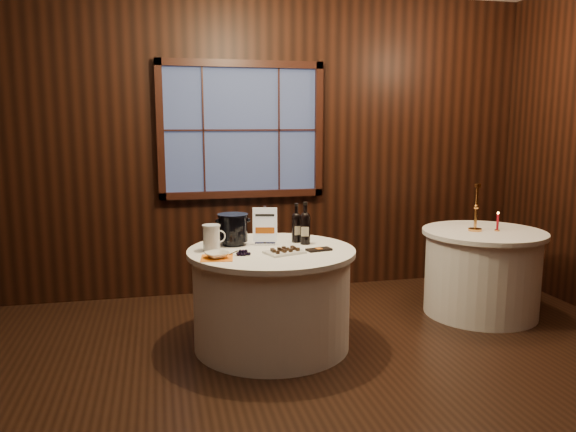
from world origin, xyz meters
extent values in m
plane|color=black|center=(0.00, 0.00, 0.00)|extent=(6.00, 6.00, 0.00)
cube|color=black|center=(0.00, 2.50, 1.50)|extent=(6.00, 0.02, 3.00)
cube|color=#364372|center=(0.00, 2.47, 1.65)|extent=(1.50, 0.01, 1.20)
cylinder|color=white|center=(0.00, 1.00, 0.36)|extent=(1.20, 1.20, 0.73)
cylinder|color=white|center=(0.00, 1.00, 0.75)|extent=(1.28, 1.28, 0.04)
cylinder|color=white|center=(2.00, 1.30, 0.36)|extent=(1.00, 1.00, 0.73)
cylinder|color=white|center=(2.00, 1.30, 0.75)|extent=(1.08, 1.08, 0.04)
cube|color=#BABAC1|center=(-0.02, 1.17, 0.78)|extent=(0.18, 0.12, 0.02)
cube|color=#BABAC1|center=(-0.02, 1.17, 0.93)|extent=(0.02, 0.02, 0.29)
cube|color=white|center=(-0.02, 1.16, 0.93)|extent=(0.19, 0.05, 0.27)
cylinder|color=black|center=(0.25, 1.20, 0.87)|extent=(0.08, 0.08, 0.20)
sphere|color=black|center=(0.25, 1.20, 0.97)|extent=(0.08, 0.08, 0.08)
cylinder|color=black|center=(0.25, 1.20, 1.03)|extent=(0.03, 0.03, 0.09)
cylinder|color=black|center=(0.25, 1.20, 1.07)|extent=(0.03, 0.03, 0.02)
cube|color=beige|center=(0.25, 1.16, 0.87)|extent=(0.06, 0.01, 0.07)
cylinder|color=black|center=(0.30, 1.12, 0.88)|extent=(0.08, 0.08, 0.22)
sphere|color=black|center=(0.30, 1.12, 0.99)|extent=(0.08, 0.08, 0.08)
cylinder|color=black|center=(0.30, 1.12, 1.05)|extent=(0.03, 0.03, 0.10)
cylinder|color=black|center=(0.30, 1.12, 1.09)|extent=(0.03, 0.03, 0.02)
cube|color=beige|center=(0.30, 1.08, 0.88)|extent=(0.06, 0.02, 0.08)
cylinder|color=black|center=(-0.26, 1.22, 0.79)|extent=(0.17, 0.17, 0.03)
cylinder|color=black|center=(-0.26, 1.22, 0.90)|extent=(0.23, 0.23, 0.19)
cylinder|color=black|center=(-0.26, 1.22, 1.01)|extent=(0.24, 0.24, 0.02)
cube|color=white|center=(0.07, 0.84, 0.78)|extent=(0.32, 0.26, 0.02)
cube|color=black|center=(0.34, 0.87, 0.78)|extent=(0.20, 0.13, 0.02)
cylinder|color=#362A13|center=(-0.31, 0.86, 0.79)|extent=(0.07, 0.03, 0.03)
cylinder|color=silver|center=(-0.45, 1.05, 0.86)|extent=(0.13, 0.13, 0.19)
cylinder|color=silver|center=(-0.45, 1.05, 0.96)|extent=(0.14, 0.14, 0.01)
torus|color=silver|center=(-0.38, 1.05, 0.87)|extent=(0.10, 0.03, 0.09)
cube|color=orange|center=(-0.44, 0.80, 0.77)|extent=(0.25, 0.25, 0.00)
imported|color=white|center=(-0.44, 0.80, 0.79)|extent=(0.21, 0.21, 0.04)
cylinder|color=#DD9345|center=(1.91, 1.31, 0.78)|extent=(0.12, 0.12, 0.02)
cylinder|color=#DD9345|center=(1.91, 1.31, 0.98)|extent=(0.03, 0.03, 0.37)
cylinder|color=#DD9345|center=(1.91, 1.31, 1.18)|extent=(0.06, 0.06, 0.03)
cylinder|color=#DD9345|center=(2.10, 1.25, 0.78)|extent=(0.05, 0.05, 0.01)
cylinder|color=#AF0D1C|center=(2.10, 1.25, 0.85)|extent=(0.02, 0.02, 0.14)
sphere|color=#FFB23F|center=(2.10, 1.25, 0.93)|extent=(0.02, 0.02, 0.02)
camera|label=1|loc=(-0.82, -3.09, 1.72)|focal=35.00mm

